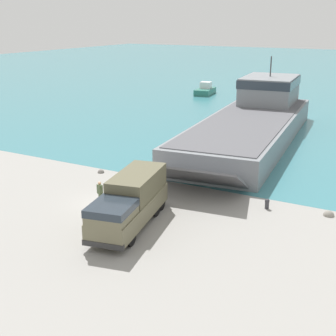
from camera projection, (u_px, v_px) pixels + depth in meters
name	position (u px, v px, depth m)	size (l,w,h in m)	color
ground_plane	(107.00, 204.00, 32.96)	(240.00, 240.00, 0.00)	gray
landing_craft	(254.00, 118.00, 51.15)	(11.68, 34.30, 8.15)	gray
military_truck	(130.00, 201.00, 29.09)	(4.01, 8.45, 3.09)	#6B664C
soldier_on_ramp	(100.00, 192.00, 32.45)	(0.50, 0.40, 1.74)	#475638
moored_boat_a	(205.00, 90.00, 80.41)	(3.33, 5.83, 2.08)	#2D7060
mooring_bollard	(267.00, 203.00, 32.02)	(0.33, 0.33, 0.72)	#333338
shoreline_rock_a	(101.00, 173.00, 39.65)	(0.58, 0.58, 0.58)	gray
shoreline_rock_b	(329.00, 216.00, 31.00)	(0.72, 0.72, 0.72)	gray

